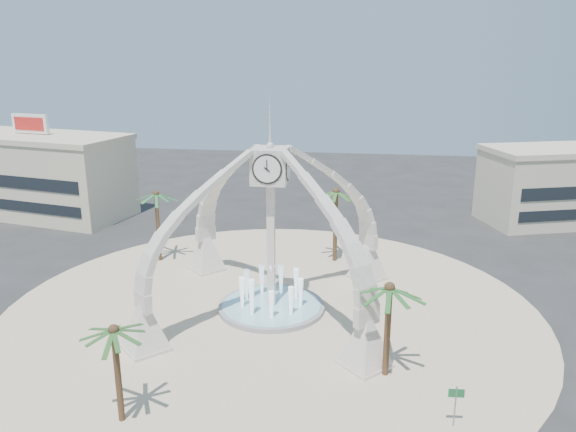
# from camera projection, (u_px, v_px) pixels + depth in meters

# --- Properties ---
(ground) EXTENTS (140.00, 140.00, 0.00)m
(ground) POSITION_uv_depth(u_px,v_px,m) (272.00, 310.00, 42.34)
(ground) COLOR #282828
(ground) RESTS_ON ground
(plaza) EXTENTS (40.00, 40.00, 0.06)m
(plaza) POSITION_uv_depth(u_px,v_px,m) (272.00, 309.00, 42.33)
(plaza) COLOR beige
(plaza) RESTS_ON ground
(clock_tower) EXTENTS (17.94, 17.94, 16.30)m
(clock_tower) POSITION_uv_depth(u_px,v_px,m) (271.00, 228.00, 40.53)
(clock_tower) COLOR silver
(clock_tower) RESTS_ON ground
(fountain) EXTENTS (8.00, 8.00, 3.62)m
(fountain) POSITION_uv_depth(u_px,v_px,m) (272.00, 306.00, 42.26)
(fountain) COLOR #9B9B9E
(fountain) RESTS_ON ground
(building_nw) EXTENTS (23.75, 13.73, 11.90)m
(building_nw) POSITION_uv_depth(u_px,v_px,m) (37.00, 174.00, 66.31)
(building_nw) COLOR beige
(building_nw) RESTS_ON ground
(building_ne) EXTENTS (21.87, 14.17, 8.60)m
(building_ne) POSITION_uv_depth(u_px,v_px,m) (574.00, 184.00, 63.60)
(building_ne) COLOR beige
(building_ne) RESTS_ON ground
(palm_east) EXTENTS (5.16, 5.16, 6.45)m
(palm_east) POSITION_uv_depth(u_px,v_px,m) (390.00, 289.00, 32.19)
(palm_east) COLOR brown
(palm_east) RESTS_ON ground
(palm_west) EXTENTS (4.81, 4.81, 7.15)m
(palm_west) POSITION_uv_depth(u_px,v_px,m) (156.00, 195.00, 50.56)
(palm_west) COLOR brown
(palm_west) RESTS_ON ground
(palm_north) EXTENTS (4.68, 4.68, 7.44)m
(palm_north) POSITION_uv_depth(u_px,v_px,m) (336.00, 193.00, 50.44)
(palm_north) COLOR brown
(palm_north) RESTS_ON ground
(palm_south) EXTENTS (4.11, 4.11, 5.97)m
(palm_south) POSITION_uv_depth(u_px,v_px,m) (114.00, 331.00, 28.10)
(palm_south) COLOR brown
(palm_south) RESTS_ON ground
(street_sign) EXTENTS (0.87, 0.10, 2.38)m
(street_sign) POSITION_uv_depth(u_px,v_px,m) (456.00, 398.00, 28.61)
(street_sign) COLOR slate
(street_sign) RESTS_ON ground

